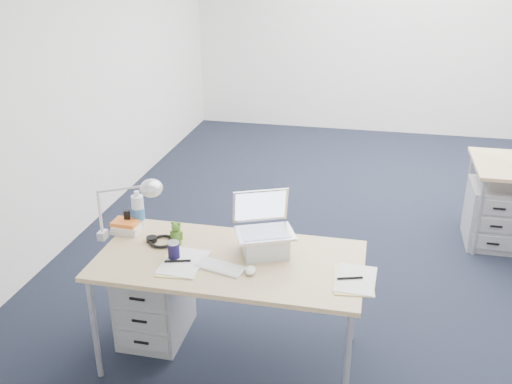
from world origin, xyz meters
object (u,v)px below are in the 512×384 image
(drawer_pedestal_far, at_px, (491,214))
(computer_mouse, at_px, (251,270))
(desk_near, at_px, (230,265))
(cordless_phone, at_px, (128,220))
(drawer_pedestal_near, at_px, (155,299))
(wireless_keyboard, at_px, (220,267))
(bear_figurine, at_px, (176,233))
(headphones, at_px, (163,241))
(sunglasses, at_px, (261,252))
(can_koozie, at_px, (174,250))
(water_bottle, at_px, (138,209))
(silver_laptop, at_px, (265,226))
(book_stack, at_px, (126,226))
(desk_lamp, at_px, (120,208))

(drawer_pedestal_far, relative_size, computer_mouse, 5.78)
(desk_near, distance_m, cordless_phone, 0.79)
(computer_mouse, height_order, cordless_phone, cordless_phone)
(drawer_pedestal_near, relative_size, wireless_keyboard, 1.84)
(drawer_pedestal_near, height_order, cordless_phone, cordless_phone)
(bear_figurine, bearing_deg, computer_mouse, -3.60)
(headphones, xyz_separation_m, sunglasses, (0.64, -0.01, -0.01))
(drawer_pedestal_near, xyz_separation_m, can_koozie, (0.24, -0.20, 0.51))
(water_bottle, distance_m, cordless_phone, 0.10)
(silver_laptop, relative_size, sunglasses, 3.67)
(desk_near, xyz_separation_m, book_stack, (-0.75, 0.19, 0.09))
(silver_laptop, bearing_deg, wireless_keyboard, -157.15)
(drawer_pedestal_far, distance_m, cordless_phone, 3.21)
(drawer_pedestal_near, distance_m, computer_mouse, 0.90)
(cordless_phone, bearing_deg, wireless_keyboard, -32.70)
(drawer_pedestal_near, xyz_separation_m, drawer_pedestal_far, (2.42, 1.88, 0.00))
(wireless_keyboard, height_order, sunglasses, sunglasses)
(desk_near, xyz_separation_m, cordless_phone, (-0.75, 0.22, 0.12))
(silver_laptop, xyz_separation_m, headphones, (-0.66, -0.01, -0.16))
(drawer_pedestal_far, xyz_separation_m, bear_figurine, (-2.23, -1.90, 0.53))
(book_stack, xyz_separation_m, sunglasses, (0.93, -0.10, -0.03))
(desk_near, bearing_deg, book_stack, 165.53)
(desk_near, distance_m, desk_lamp, 0.77)
(drawer_pedestal_near, bearing_deg, silver_laptop, -1.17)
(water_bottle, bearing_deg, headphones, -37.54)
(headphones, bearing_deg, water_bottle, 146.06)
(drawer_pedestal_near, xyz_separation_m, cordless_phone, (-0.19, 0.10, 0.52))
(wireless_keyboard, bearing_deg, bear_figurine, 161.10)
(drawer_pedestal_near, xyz_separation_m, headphones, (0.10, -0.03, 0.47))
(wireless_keyboard, xyz_separation_m, book_stack, (-0.72, 0.31, 0.03))
(desk_lamp, bearing_deg, computer_mouse, -2.57)
(drawer_pedestal_far, bearing_deg, headphones, -140.53)
(silver_laptop, distance_m, headphones, 0.68)
(water_bottle, bearing_deg, desk_lamp, -97.03)
(book_stack, bearing_deg, drawer_pedestal_far, 34.82)
(drawer_pedestal_near, relative_size, book_stack, 3.11)
(desk_near, xyz_separation_m, wireless_keyboard, (-0.03, -0.12, 0.05))
(silver_laptop, xyz_separation_m, water_bottle, (-0.89, 0.16, -0.05))
(drawer_pedestal_far, relative_size, silver_laptop, 1.50)
(wireless_keyboard, relative_size, can_koozie, 2.55)
(desk_lamp, bearing_deg, water_bottle, 93.48)
(water_bottle, bearing_deg, drawer_pedestal_near, -48.23)
(desk_near, bearing_deg, water_bottle, 158.41)
(desk_near, relative_size, cordless_phone, 11.49)
(bear_figurine, bearing_deg, wireless_keyboard, -12.57)
(bear_figurine, bearing_deg, can_koozie, -55.02)
(drawer_pedestal_far, relative_size, book_stack, 3.11)
(wireless_keyboard, relative_size, sunglasses, 3.00)
(desk_near, xyz_separation_m, sunglasses, (0.18, 0.09, 0.06))
(desk_near, height_order, computer_mouse, computer_mouse)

